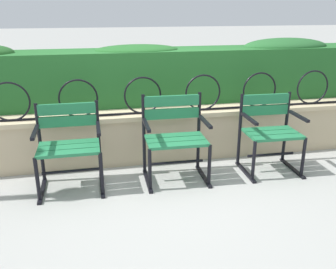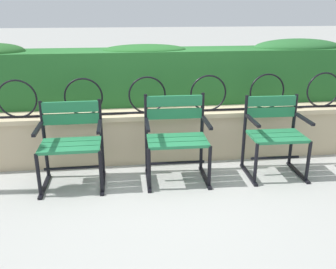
{
  "view_description": "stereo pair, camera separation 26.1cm",
  "coord_description": "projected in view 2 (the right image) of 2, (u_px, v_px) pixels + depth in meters",
  "views": [
    {
      "loc": [
        -0.69,
        -3.22,
        1.72
      ],
      "look_at": [
        0.0,
        0.07,
        0.55
      ],
      "focal_mm": 39.31,
      "sensor_mm": 36.0,
      "label": 1
    },
    {
      "loc": [
        -0.43,
        -3.26,
        1.72
      ],
      "look_at": [
        0.0,
        0.07,
        0.55
      ],
      "focal_mm": 39.31,
      "sensor_mm": 36.0,
      "label": 2
    }
  ],
  "objects": [
    {
      "name": "iron_arch_fence",
      "position": [
        149.0,
        97.0,
        4.09
      ],
      "size": [
        6.8,
        0.02,
        0.42
      ],
      "color": "black",
      "rests_on": "stone_wall"
    },
    {
      "name": "park_chair_right",
      "position": [
        275.0,
        133.0,
        3.9
      ],
      "size": [
        0.61,
        0.54,
        0.83
      ],
      "color": "#237547",
      "rests_on": "ground"
    },
    {
      "name": "hedge_row",
      "position": [
        158.0,
        73.0,
        4.57
      ],
      "size": [
        7.19,
        0.61,
        0.75
      ],
      "color": "#236028",
      "rests_on": "stone_wall"
    },
    {
      "name": "ground_plane",
      "position": [
        169.0,
        188.0,
        3.68
      ],
      "size": [
        60.0,
        60.0,
        0.0
      ],
      "primitive_type": "plane",
      "color": "#9E9E99"
    },
    {
      "name": "stone_wall",
      "position": [
        160.0,
        135.0,
        4.33
      ],
      "size": [
        7.34,
        0.41,
        0.58
      ],
      "color": "tan",
      "rests_on": "ground"
    },
    {
      "name": "park_chair_centre",
      "position": [
        176.0,
        135.0,
        3.77
      ],
      "size": [
        0.65,
        0.53,
        0.87
      ],
      "color": "#237547",
      "rests_on": "ground"
    },
    {
      "name": "park_chair_left",
      "position": [
        71.0,
        141.0,
        3.65
      ],
      "size": [
        0.62,
        0.52,
        0.84
      ],
      "color": "#237547",
      "rests_on": "ground"
    }
  ]
}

